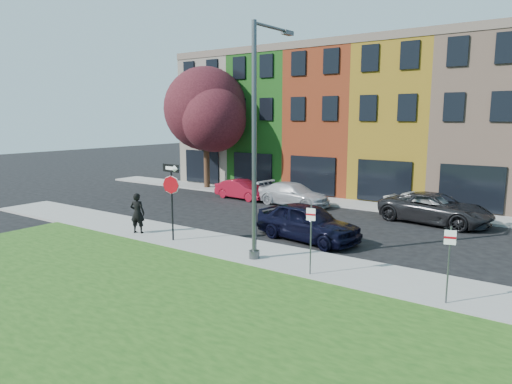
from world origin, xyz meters
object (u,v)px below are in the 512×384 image
Objects in this scene: stop_sign at (171,187)px; street_lamp at (257,143)px; man at (137,213)px; sedan_near at (307,222)px.

street_lamp is (4.42, 0.12, 2.01)m from stop_sign.
man is 7.82m from sedan_near.
stop_sign is 1.78× the size of man.
stop_sign is at bearing 155.79° from man.
man is 7.50m from street_lamp.
street_lamp reaches higher than man.
man is at bearing -176.22° from street_lamp.
street_lamp is at bearing -173.84° from sedan_near.
man reaches higher than sedan_near.
sedan_near is at bearing 46.25° from stop_sign.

